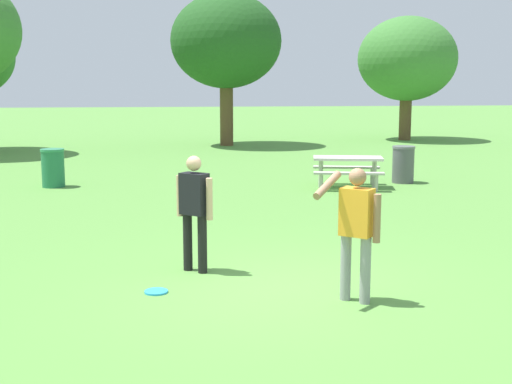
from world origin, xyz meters
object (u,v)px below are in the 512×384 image
(trash_can_beside_table, at_px, (403,164))
(tree_far_right, at_px, (226,42))
(person_catcher, at_px, (356,224))
(frisbee, at_px, (156,292))
(picnic_table_near, at_px, (348,165))
(tree_slender_mid, at_px, (407,59))
(trash_can_further_along, at_px, (53,168))
(person_thrower, at_px, (194,206))

(trash_can_beside_table, height_order, tree_far_right, tree_far_right)
(person_catcher, height_order, tree_far_right, tree_far_right)
(frisbee, height_order, trash_can_beside_table, trash_can_beside_table)
(picnic_table_near, bearing_deg, tree_far_right, 100.72)
(person_catcher, xyz_separation_m, tree_slender_mid, (8.04, 21.87, 2.58))
(trash_can_further_along, bearing_deg, picnic_table_near, -7.59)
(person_thrower, xyz_separation_m, trash_can_beside_table, (5.66, 7.84, -0.46))
(person_catcher, height_order, trash_can_further_along, person_catcher)
(tree_far_right, bearing_deg, frisbee, -96.90)
(picnic_table_near, relative_size, trash_can_further_along, 2.02)
(frisbee, bearing_deg, tree_slender_mid, 63.79)
(trash_can_further_along, xyz_separation_m, tree_slender_mid, (13.24, 12.13, 3.06))
(frisbee, height_order, trash_can_further_along, trash_can_further_along)
(person_thrower, distance_m, frisbee, 1.42)
(tree_far_right, bearing_deg, person_thrower, -95.64)
(trash_can_beside_table, xyz_separation_m, trash_can_further_along, (-8.97, 0.33, 0.00))
(person_catcher, height_order, trash_can_beside_table, person_catcher)
(picnic_table_near, xyz_separation_m, tree_slender_mid, (5.92, 13.10, 2.98))
(person_thrower, bearing_deg, picnic_table_near, 60.89)
(person_thrower, distance_m, tree_slender_mid, 22.74)
(person_thrower, relative_size, tree_far_right, 0.27)
(person_catcher, distance_m, picnic_table_near, 9.03)
(trash_can_beside_table, height_order, tree_slender_mid, tree_slender_mid)
(person_thrower, distance_m, picnic_table_near, 8.24)
(picnic_table_near, distance_m, tree_slender_mid, 14.68)
(trash_can_beside_table, bearing_deg, frisbee, -125.17)
(frisbee, xyz_separation_m, trash_can_beside_table, (6.18, 8.77, 0.47))
(trash_can_beside_table, bearing_deg, tree_far_right, 109.46)
(picnic_table_near, bearing_deg, trash_can_beside_table, 21.37)
(person_catcher, height_order, tree_slender_mid, tree_slender_mid)
(person_thrower, bearing_deg, trash_can_further_along, 112.07)
(person_thrower, distance_m, person_catcher, 2.45)
(trash_can_further_along, bearing_deg, trash_can_beside_table, -2.11)
(person_thrower, xyz_separation_m, frisbee, (-0.53, -0.93, -0.93))
(trash_can_beside_table, bearing_deg, person_catcher, -111.83)
(frisbee, relative_size, trash_can_further_along, 0.31)
(person_thrower, xyz_separation_m, trash_can_further_along, (-3.31, 8.17, -0.46))
(frisbee, distance_m, picnic_table_near, 9.32)
(trash_can_beside_table, bearing_deg, trash_can_further_along, 177.89)
(person_catcher, distance_m, trash_can_beside_table, 10.15)
(picnic_table_near, bearing_deg, frisbee, -119.15)
(picnic_table_near, distance_m, trash_can_beside_table, 1.77)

